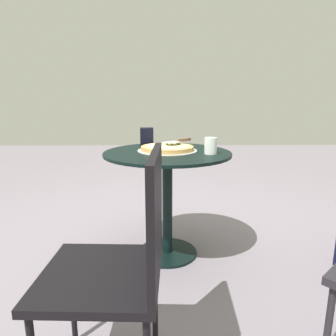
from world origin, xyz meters
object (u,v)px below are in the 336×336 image
patio_chair_far (123,257)px  napkin_dispenser (147,136)px  patio_table (167,179)px  drinking_cup (211,146)px  pizza_on_tray (168,148)px  pizza_server (179,141)px

patio_chair_far → napkin_dispenser: bearing=89.2°
patio_table → drinking_cup: drinking_cup is taller
patio_table → patio_chair_far: size_ratio=0.93×
pizza_on_tray → patio_chair_far: 1.04m
pizza_server → drinking_cup: (0.19, -0.18, -0.01)m
patio_table → napkin_dispenser: 0.41m
pizza_server → patio_table: bearing=-126.9°
napkin_dispenser → pizza_server: bearing=135.4°
patio_table → patio_chair_far: (-0.17, -0.96, -0.02)m
napkin_dispenser → patio_table: bearing=112.5°
patio_table → drinking_cup: bearing=-16.8°
patio_table → pizza_on_tray: pizza_on_tray is taller
patio_chair_far → pizza_server: bearing=77.2°
patio_table → pizza_server: bearing=53.1°
patio_chair_far → pizza_on_tray: bearing=80.4°
napkin_dispenser → pizza_on_tray: bearing=116.8°
patio_table → napkin_dispenser: bearing=116.7°
drinking_cup → napkin_dispenser: bearing=137.9°
pizza_on_tray → napkin_dispenser: napkin_dispenser is taller
pizza_server → patio_chair_far: (-0.24, -1.06, -0.26)m
drinking_cup → napkin_dispenser: 0.56m
pizza_server → drinking_cup: drinking_cup is taller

